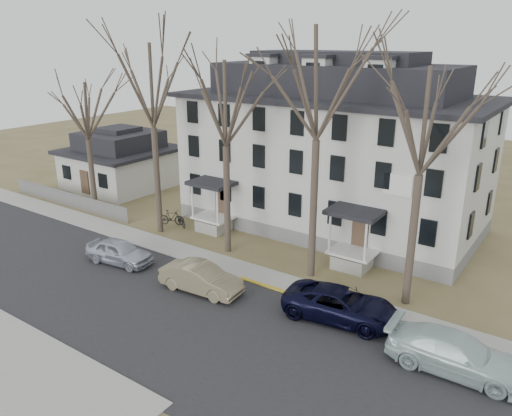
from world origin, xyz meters
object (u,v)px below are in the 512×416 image
Objects in this scene: tree_mid_left at (225,98)px; car_silver at (119,252)px; tree_far_left at (151,80)px; car_tan at (201,279)px; boarding_house at (332,151)px; tree_bungalow at (85,107)px; car_navy at (341,305)px; car_white at (455,354)px; tree_center at (319,75)px; bicycle_right at (172,218)px; small_house at (121,162)px; bicycle_left at (182,220)px; tree_mid_right at (426,114)px.

car_silver is at bearing -129.03° from tree_mid_left.
tree_far_left is 2.99× the size of car_tan.
boarding_house is 13.12m from tree_far_left.
car_navy is at bearing -8.56° from tree_bungalow.
car_tan is 12.82m from car_white.
boarding_house is at bearing 27.01° from tree_bungalow.
tree_center is 7.89× the size of bicycle_right.
tree_far_left is at bearing 180.00° from tree_mid_left.
small_house is at bearing 40.44° from car_silver.
bicycle_right is (-8.30, 6.37, -0.20)m from car_tan.
tree_center is at bearing -66.63° from bicycle_left.
bicycle_left is at bearing 64.04° from car_navy.
tree_center reaches higher than boarding_house.
car_tan is at bearing -97.13° from car_silver.
tree_mid_right is 18.76m from car_silver.
bicycle_left is 0.93× the size of bicycle_right.
car_white is (8.95, -4.33, -10.30)m from tree_center.
bicycle_left is at bearing 2.36° from car_silver.
tree_center reaches higher than tree_mid_right.
car_white is at bearing -51.47° from tree_mid_right.
bicycle_left is at bearing 164.02° from tree_mid_left.
tree_far_left is 12.02m from tree_center.
boarding_house is at bearing 21.61° from car_navy.
tree_center reaches higher than tree_mid_left.
tree_far_left is 6.05m from tree_mid_left.
tree_mid_right is at bearing -38.86° from car_navy.
bicycle_left is (-7.57, 6.63, -0.30)m from car_tan.
boarding_house is at bearing -36.33° from car_silver.
tree_bungalow is (4.00, -6.20, 5.87)m from small_house.
tree_mid_right is 2.99× the size of car_silver.
car_silver is (-15.69, -5.17, -8.88)m from tree_mid_right.
tree_mid_right is (11.50, 0.00, 0.00)m from tree_mid_left.
tree_center is at bearing -122.41° from bicycle_right.
tree_mid_left is 11.01m from bicycle_right.
car_tan is 10.47m from bicycle_right.
tree_bungalow is 10.28m from bicycle_right.
tree_center is at bearing 180.00° from tree_mid_right.
tree_far_left reaches higher than boarding_house.
tree_far_left is 3.22× the size of car_silver.
tree_bungalow is at bearing 180.00° from tree_center.
car_tan reaches higher than car_silver.
bicycle_left is at bearing 172.26° from tree_center.
bicycle_left is (-8.42, -6.60, -4.93)m from boarding_house.
car_navy is 2.95× the size of bicycle_right.
tree_mid_right is 19.88m from bicycle_right.
tree_bungalow reaches higher than car_navy.
tree_mid_left is 2.78× the size of car_tan.
car_white reaches higher than car_navy.
boarding_house is 15.84m from car_silver.
boarding_house is 18.17m from tree_bungalow.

